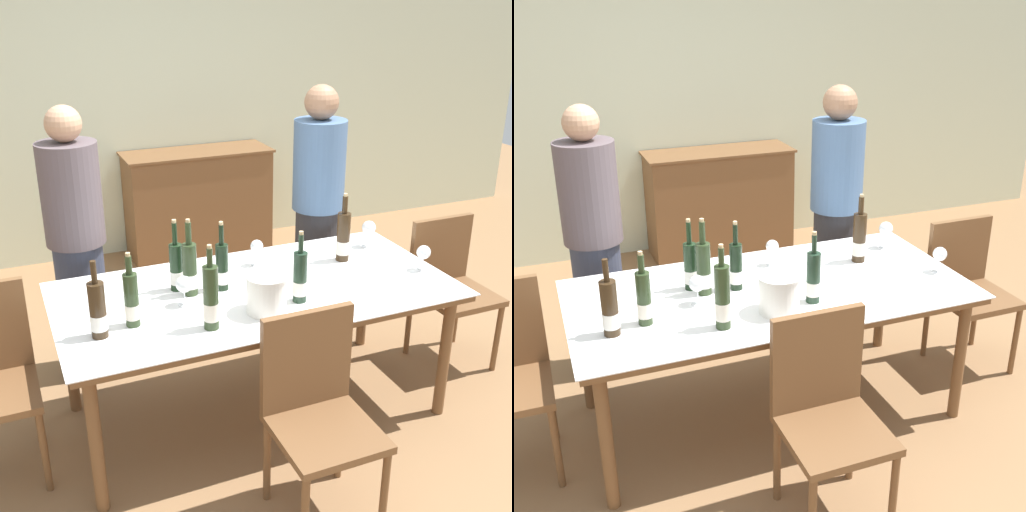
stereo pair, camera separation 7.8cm
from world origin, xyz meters
TOP-DOWN VIEW (x-y plane):
  - ground_plane at (0.00, 0.00)m, footprint 12.00×12.00m
  - back_wall at (0.00, 2.65)m, footprint 8.00×0.10m
  - sideboard_cabinet at (0.46, 2.36)m, footprint 1.25×0.46m
  - dining_table at (0.00, 0.00)m, footprint 2.01×0.99m
  - ice_bucket at (-0.05, -0.25)m, footprint 0.20×0.20m
  - wine_bottle_0 at (0.59, 0.16)m, footprint 0.08×0.08m
  - wine_bottle_1 at (-0.32, 0.07)m, footprint 0.07×0.07m
  - wine_bottle_2 at (-0.16, 0.07)m, footprint 0.07×0.07m
  - wine_bottle_3 at (-0.82, -0.18)m, footprint 0.08×0.08m
  - wine_bottle_4 at (-0.34, -0.30)m, footprint 0.07×0.07m
  - wine_bottle_5 at (-0.37, 0.15)m, footprint 0.07×0.07m
  - wine_bottle_6 at (-0.66, -0.13)m, footprint 0.07×0.07m
  - wine_bottle_7 at (0.14, -0.21)m, footprint 0.07×0.07m
  - wine_glass_0 at (-0.39, -0.03)m, footprint 0.08×0.08m
  - wine_glass_1 at (0.83, 0.28)m, footprint 0.08×0.08m
  - wine_glass_2 at (0.92, -0.13)m, footprint 0.07×0.07m
  - wine_glass_3 at (0.12, 0.28)m, footprint 0.07×0.07m
  - chair_right_end at (1.30, 0.08)m, footprint 0.42×0.42m
  - chair_near_front at (-0.03, -0.72)m, footprint 0.42×0.42m
  - person_host at (-0.76, 0.79)m, footprint 0.33×0.33m
  - person_guest_left at (0.75, 0.75)m, footprint 0.33×0.33m

SIDE VIEW (x-z plane):
  - ground_plane at x=0.00m, z-range 0.00..0.00m
  - sideboard_cabinet at x=0.46m, z-range 0.00..0.90m
  - chair_right_end at x=1.30m, z-range 0.08..0.96m
  - chair_near_front at x=-0.03m, z-range 0.07..0.98m
  - dining_table at x=0.00m, z-range 0.31..1.05m
  - person_host at x=-0.76m, z-range 0.00..1.59m
  - person_guest_left at x=0.75m, z-range 0.00..1.63m
  - wine_glass_2 at x=0.92m, z-range 0.77..0.91m
  - ice_bucket at x=-0.05m, z-range 0.75..0.93m
  - wine_glass_3 at x=0.12m, z-range 0.77..0.92m
  - wine_glass_0 at x=-0.39m, z-range 0.77..0.92m
  - wine_glass_1 at x=0.83m, z-range 0.78..0.93m
  - wine_bottle_2 at x=-0.16m, z-range 0.68..1.04m
  - wine_bottle_5 at x=-0.37m, z-range 0.68..1.05m
  - wine_bottle_7 at x=0.14m, z-range 0.68..1.04m
  - wine_bottle_3 at x=-0.82m, z-range 0.68..1.04m
  - wine_bottle_6 at x=-0.66m, z-range 0.69..1.04m
  - wine_bottle_1 at x=-0.32m, z-range 0.68..1.07m
  - wine_bottle_0 at x=0.59m, z-range 0.68..1.07m
  - wine_bottle_4 at x=-0.34m, z-range 0.68..1.08m
  - back_wall at x=0.00m, z-range 0.00..2.80m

